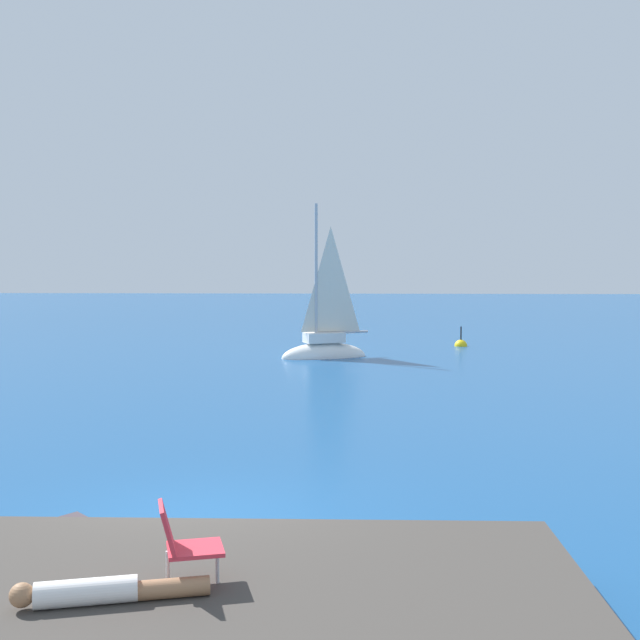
# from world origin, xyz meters

# --- Properties ---
(ground_plane) EXTENTS (160.00, 160.00, 0.00)m
(ground_plane) POSITION_xyz_m (0.00, 0.00, 0.00)
(ground_plane) COLOR navy
(shore_ledge) EXTENTS (6.72, 4.46, 0.63)m
(shore_ledge) POSITION_xyz_m (1.14, -3.89, 0.32)
(shore_ledge) COLOR #423D38
(shore_ledge) RESTS_ON ground
(boulder_seaward) EXTENTS (0.92, 0.74, 0.54)m
(boulder_seaward) POSITION_xyz_m (-0.29, -1.96, 0.00)
(boulder_seaward) COLOR #423E37
(boulder_seaward) RESTS_ON ground
(boulder_inland) EXTENTS (1.36, 1.37, 0.64)m
(boulder_inland) POSITION_xyz_m (-1.48, -1.14, 0.00)
(boulder_inland) COLOR #3F353B
(boulder_inland) RESTS_ON ground
(sailboat_near) EXTENTS (3.56, 2.29, 6.42)m
(sailboat_near) POSITION_xyz_m (1.10, 20.02, 0.35)
(sailboat_near) COLOR white
(sailboat_near) RESTS_ON ground
(person_sunbather) EXTENTS (1.73, 0.61, 0.25)m
(person_sunbather) POSITION_xyz_m (-0.09, -4.18, 0.75)
(person_sunbather) COLOR white
(person_sunbather) RESTS_ON shore_ledge
(beach_chair) EXTENTS (0.70, 0.62, 0.80)m
(beach_chair) POSITION_xyz_m (0.57, -3.75, 1.08)
(beach_chair) COLOR #E03342
(beach_chair) RESTS_ON shore_ledge
(marker_buoy) EXTENTS (0.56, 0.56, 1.13)m
(marker_buoy) POSITION_xyz_m (6.87, 24.41, 0.01)
(marker_buoy) COLOR yellow
(marker_buoy) RESTS_ON ground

